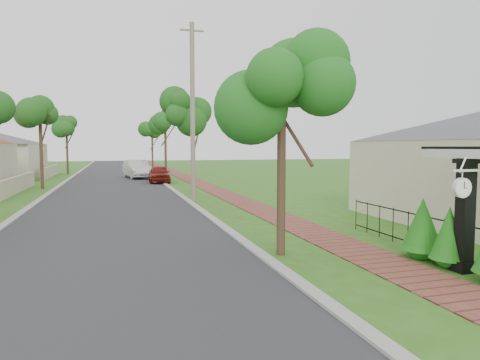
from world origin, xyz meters
name	(u,v)px	position (x,y,z in m)	size (l,w,h in m)	color
ground	(256,275)	(0.00, 0.00, 0.00)	(160.00, 160.00, 0.00)	#355F16
road	(113,190)	(-3.00, 20.00, 0.00)	(7.00, 120.00, 0.02)	#28282B
kerb_right	(170,188)	(0.65, 20.00, 0.00)	(0.30, 120.00, 0.10)	#9E9E99
kerb_left	(52,192)	(-6.65, 20.00, 0.00)	(0.30, 120.00, 0.10)	#9E9E99
sidewalk	(208,187)	(3.25, 20.00, 0.00)	(1.50, 120.00, 0.03)	brown
porch_post	(465,221)	(4.55, -1.00, 1.12)	(0.48, 0.48, 2.52)	black
picket_fence	(443,237)	(4.90, 0.00, 0.53)	(0.03, 8.02, 1.00)	black
street_trees	(114,124)	(-2.87, 26.84, 4.54)	(10.70, 37.65, 5.89)	#382619
parked_car_red	(159,174)	(0.40, 24.87, 0.66)	(1.57, 3.89, 1.33)	maroon
parked_car_white	(137,169)	(-1.00, 30.11, 0.80)	(1.70, 4.87, 1.60)	silver
near_tree	(282,98)	(1.18, 1.50, 4.00)	(1.96, 1.96, 5.04)	#382619
utility_pole	(193,112)	(0.95, 12.95, 4.53)	(1.20, 0.24, 8.95)	gray
station_clock	(462,186)	(4.06, -1.40, 1.95)	(0.70, 0.13, 0.60)	white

